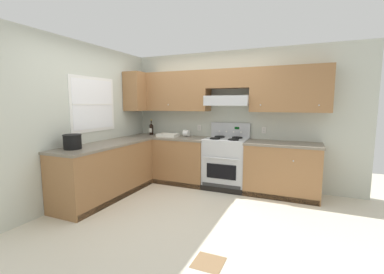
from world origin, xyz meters
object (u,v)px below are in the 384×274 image
bucket (72,141)px  paper_towel_roll (186,133)px  stove (226,163)px  bowl (168,136)px  wine_bottle (151,129)px

bucket → paper_towel_roll: bearing=64.8°
stove → bucket: stove is taller
bowl → bucket: size_ratio=1.50×
bucket → bowl: bearing=71.9°
paper_towel_roll → bucket: bearing=-115.2°
wine_bottle → stove: bearing=-3.8°
wine_bottle → bowl: wine_bottle is taller
bowl → paper_towel_roll: 0.37m
bowl → bucket: bearing=-108.1°
stove → paper_towel_roll: size_ratio=8.93×
wine_bottle → bucket: wine_bottle is taller
stove → paper_towel_roll: 1.00m
bowl → bucket: bucket is taller
stove → bucket: bearing=-133.9°
paper_towel_roll → stove: bearing=-7.3°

